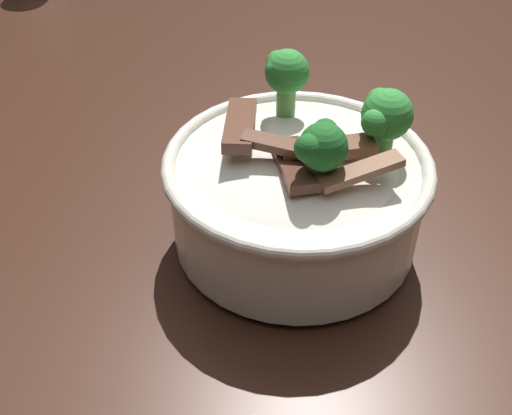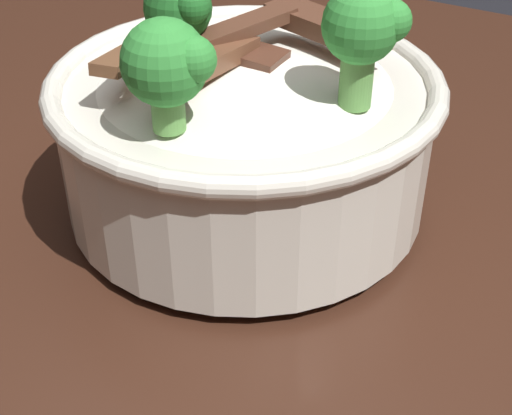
# 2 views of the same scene
# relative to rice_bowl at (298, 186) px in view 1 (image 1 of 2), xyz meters

# --- Properties ---
(dining_table) EXTENTS (1.55, 1.05, 0.76)m
(dining_table) POSITION_rel_rice_bowl_xyz_m (0.13, -0.10, -0.18)
(dining_table) COLOR #381E14
(dining_table) RESTS_ON ground
(rice_bowl) EXTENTS (0.23, 0.23, 0.15)m
(rice_bowl) POSITION_rel_rice_bowl_xyz_m (0.00, 0.00, 0.00)
(rice_bowl) COLOR silver
(rice_bowl) RESTS_ON dining_table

